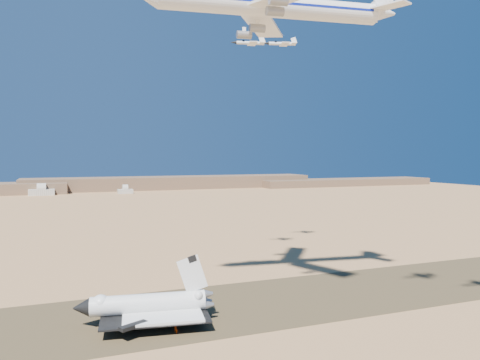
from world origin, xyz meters
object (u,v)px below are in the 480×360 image
object	(u,v)px
shuttle	(147,306)
carrier_747	(264,6)
chase_jet_e	(282,44)
crew_c	(176,331)
chase_jet_d	(249,43)
crew_a	(176,330)
crew_b	(175,329)

from	to	relation	value
shuttle	carrier_747	size ratio (longest dim) A/B	0.48
shuttle	chase_jet_e	size ratio (longest dim) A/B	2.51
crew_c	chase_jet_d	xyz separation A→B (m)	(48.34, 63.80, 96.69)
crew_a	chase_jet_e	xyz separation A→B (m)	(70.85, 77.49, 101.43)
crew_a	crew_c	bearing A→B (deg)	161.13
crew_a	crew_c	distance (m)	0.90
crew_b	shuttle	bearing A→B (deg)	22.89
chase_jet_e	crew_a	bearing A→B (deg)	-116.10
crew_a	chase_jet_d	distance (m)	124.93
crew_a	chase_jet_d	bearing A→B (deg)	-48.04
carrier_747	crew_b	size ratio (longest dim) A/B	50.46
carrier_747	crew_a	size ratio (longest dim) A/B	45.46
shuttle	crew_c	bearing A→B (deg)	-52.97
carrier_747	crew_a	bearing A→B (deg)	-155.16
carrier_747	crew_a	world-z (taller)	carrier_747
crew_a	carrier_747	bearing A→B (deg)	-83.27
carrier_747	chase_jet_d	bearing A→B (deg)	79.56
carrier_747	crew_a	xyz separation A→B (m)	(-30.94, -9.64, -94.59)
shuttle	crew_a	bearing A→B (deg)	-50.38
crew_c	chase_jet_d	world-z (taller)	chase_jet_d
shuttle	crew_b	bearing A→B (deg)	-47.89
crew_b	chase_jet_e	distance (m)	145.55
shuttle	chase_jet_e	world-z (taller)	chase_jet_e
carrier_747	chase_jet_d	xyz separation A→B (m)	(17.27, 53.27, 1.98)
carrier_747	chase_jet_d	world-z (taller)	carrier_747
shuttle	crew_c	xyz separation A→B (m)	(5.96, -11.02, -4.46)
shuttle	crew_a	distance (m)	12.60
chase_jet_d	carrier_747	bearing A→B (deg)	-94.67
chase_jet_d	crew_c	bearing A→B (deg)	-113.85
carrier_747	crew_b	xyz separation A→B (m)	(-30.96, -8.68, -94.68)
crew_c	chase_jet_d	distance (m)	125.53
chase_jet_d	chase_jet_e	size ratio (longest dim) A/B	0.93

